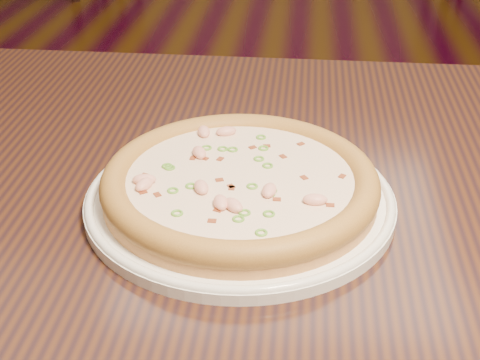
# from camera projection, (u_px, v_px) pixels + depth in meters

# --- Properties ---
(ground) EXTENTS (9.00, 9.00, 0.00)m
(ground) POSITION_uv_depth(u_px,v_px,m) (272.00, 343.00, 1.58)
(ground) COLOR black
(hero_table) EXTENTS (1.20, 0.80, 0.75)m
(hero_table) POSITION_uv_depth(u_px,v_px,m) (345.00, 258.00, 0.79)
(hero_table) COLOR black
(hero_table) RESTS_ON ground
(plate) EXTENTS (0.32, 0.32, 0.02)m
(plate) POSITION_uv_depth(u_px,v_px,m) (240.00, 197.00, 0.70)
(plate) COLOR white
(plate) RESTS_ON hero_table
(pizza) EXTENTS (0.29, 0.29, 0.03)m
(pizza) POSITION_uv_depth(u_px,v_px,m) (240.00, 182.00, 0.69)
(pizza) COLOR tan
(pizza) RESTS_ON plate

